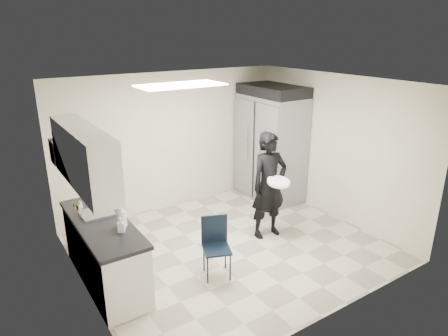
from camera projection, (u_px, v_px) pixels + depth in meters
floor at (231, 247)px, 6.42m from camera, size 4.50×4.50×0.00m
ceiling at (232, 83)px, 5.56m from camera, size 4.50×4.50×0.00m
back_wall at (172, 141)px, 7.57m from camera, size 4.50×0.00×4.50m
left_wall at (78, 205)px, 4.82m from camera, size 0.00×4.00×4.00m
right_wall at (335, 148)px, 7.16m from camera, size 0.00×4.00×4.00m
ceiling_panel at (181, 85)px, 5.58m from camera, size 1.20×0.60×0.02m
lower_counter at (105, 253)px, 5.42m from camera, size 0.60×1.90×0.86m
countertop at (101, 223)px, 5.27m from camera, size 0.64×1.95×0.05m
sink at (97, 217)px, 5.48m from camera, size 0.42×0.40×0.14m
faucet at (81, 210)px, 5.33m from camera, size 0.02×0.02×0.24m
upper_cabinets at (84, 157)px, 4.90m from camera, size 0.35×1.80×0.75m
towel_dispenser at (59, 151)px, 5.84m from camera, size 0.22×0.30×0.35m
notice_sticker_left at (78, 208)px, 4.93m from camera, size 0.00×0.12×0.07m
notice_sticker_right at (74, 205)px, 5.10m from camera, size 0.00×0.12×0.07m
commercial_fridge at (271, 148)px, 8.03m from camera, size 0.80×1.35×2.10m
fridge_compressor at (273, 90)px, 7.65m from camera, size 0.80×1.35×0.20m
folding_chair at (217, 249)px, 5.54m from camera, size 0.48×0.48×0.83m
man_tuxedo at (269, 186)px, 6.52m from camera, size 0.69×0.49×1.79m
bucket_lid at (279, 182)px, 6.26m from camera, size 0.39×0.39×0.04m
soap_bottle_a at (122, 216)px, 5.06m from camera, size 0.16×0.16×0.31m
soap_bottle_b at (121, 225)px, 4.96m from camera, size 0.11×0.11×0.19m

